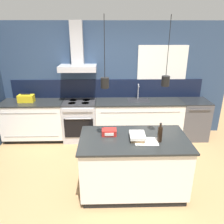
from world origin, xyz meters
TOP-DOWN VIEW (x-y plane):
  - ground_plane at (0.00, 0.00)m, footprint 16.00×16.00m
  - wall_back at (-0.03, 2.00)m, footprint 5.60×2.24m
  - counter_run_left at (-1.68, 1.69)m, footprint 1.38×0.64m
  - counter_run_sink at (0.71, 1.69)m, footprint 1.96×0.64m
  - oven_range at (-0.63, 1.69)m, footprint 0.73×0.66m
  - dishwasher at (1.99, 1.69)m, footprint 0.62×0.65m
  - kitchen_island at (0.38, -0.09)m, footprint 1.62×0.92m
  - bottle_on_island at (0.73, -0.20)m, footprint 0.07×0.07m
  - book_stack at (0.43, -0.12)m, footprint 0.24×0.31m
  - red_supply_box at (0.01, 0.03)m, footprint 0.22×0.16m
  - paper_pile at (0.55, -0.20)m, footprint 0.34×0.27m
  - yellow_toolbox at (-1.80, 1.69)m, footprint 0.34×0.18m

SIDE VIEW (x-z plane):
  - ground_plane at x=0.00m, z-range 0.00..0.00m
  - dishwasher at x=1.99m, z-range 0.00..0.91m
  - oven_range at x=-0.63m, z-range 0.00..0.91m
  - kitchen_island at x=0.38m, z-range 0.00..0.91m
  - counter_run_left at x=-1.68m, z-range 0.01..0.92m
  - counter_run_sink at x=0.71m, z-range -0.17..1.09m
  - paper_pile at x=0.55m, z-range 0.91..0.92m
  - book_stack at x=0.43m, z-range 0.91..1.00m
  - red_supply_box at x=0.01m, z-range 0.91..1.00m
  - yellow_toolbox at x=-1.80m, z-range 0.90..1.09m
  - bottle_on_island at x=0.73m, z-range 0.88..1.17m
  - wall_back at x=-0.03m, z-range 0.05..2.65m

